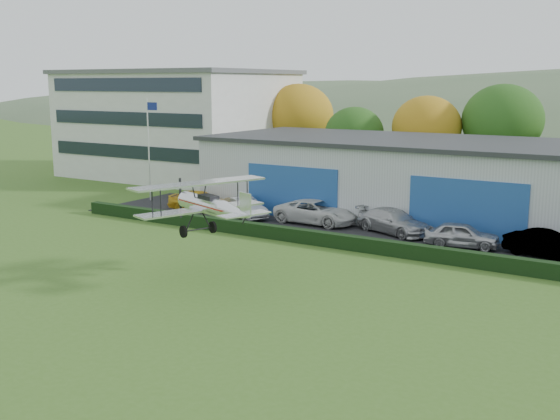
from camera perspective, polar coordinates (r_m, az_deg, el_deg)
The scene contains 14 objects.
ground at distance 24.49m, azimuth -11.66°, elevation -11.26°, with size 300.00×300.00×0.00m, color #3D641F.
apron at distance 40.48m, azimuth 12.53°, elevation -2.40°, with size 48.00×9.00×0.05m, color black.
hedge at distance 36.01m, azimuth 10.00°, elevation -3.33°, with size 46.00×0.60×0.80m, color black.
hangar at distance 46.04m, azimuth 17.92°, elevation 2.25°, with size 40.60×12.60×5.30m.
office_block at distance 67.59m, azimuth -8.73°, elevation 7.42°, with size 20.60×15.60×10.40m.
flagpole at distance 52.55m, azimuth -11.18°, elevation 5.92°, with size 1.05×0.10×8.00m.
tree_belt at distance 58.96m, azimuth 17.20°, elevation 6.96°, with size 75.70×13.22×10.12m.
car_0 at distance 48.06m, azimuth -6.96°, elevation 0.82°, with size 1.81×4.50×1.53m, color gold.
car_1 at distance 45.42m, azimuth -3.11°, elevation 0.21°, with size 1.47×4.23×1.39m, color silver.
car_2 at distance 43.50m, azimuth 3.11°, elevation -0.17°, with size 2.54×5.52×1.53m, color silver.
car_3 at distance 41.25m, azimuth 9.74°, elevation -0.96°, with size 2.07×5.09×1.48m, color silver.
car_4 at distance 38.56m, azimuth 15.40°, elevation -2.08°, with size 1.66×4.13×1.41m, color silver.
car_5 at distance 37.68m, azimuth 21.95°, elevation -2.77°, with size 1.50×4.31×1.42m, color gray.
biplane at distance 30.88m, azimuth -6.09°, elevation 0.52°, with size 6.11×6.88×2.60m.
Camera 1 is at (15.83, -16.30, 9.13)m, focal length 42.45 mm.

